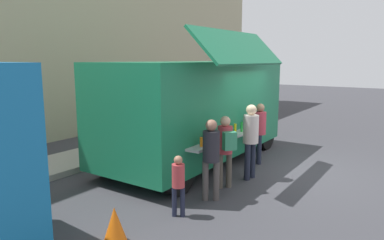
{
  "coord_description": "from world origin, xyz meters",
  "views": [
    {
      "loc": [
        -8.51,
        -2.76,
        2.78
      ],
      "look_at": [
        -1.42,
        2.15,
        1.3
      ],
      "focal_mm": 33.16,
      "sensor_mm": 36.0,
      "label": 1
    }
  ],
  "objects": [
    {
      "name": "ground_plane",
      "position": [
        0.0,
        0.0,
        0.0
      ],
      "size": [
        60.0,
        60.0,
        0.0
      ],
      "primitive_type": "plane",
      "color": "#38383D"
    },
    {
      "name": "curb_strip",
      "position": [
        -4.62,
        5.15,
        0.07
      ],
      "size": [
        28.0,
        1.6,
        0.15
      ],
      "primitive_type": "cube",
      "color": "#9E998E",
      "rests_on": "ground"
    },
    {
      "name": "food_truck_main",
      "position": [
        -0.62,
        2.53,
        1.49
      ],
      "size": [
        6.02,
        3.21,
        3.44
      ],
      "rotation": [
        0.0,
        0.0,
        0.01
      ],
      "color": "#1A794D",
      "rests_on": "ground"
    },
    {
      "name": "traffic_cone_orange",
      "position": [
        -4.99,
        1.12,
        0.28
      ],
      "size": [
        0.36,
        0.36,
        0.55
      ],
      "primitive_type": "cone",
      "color": "orange",
      "rests_on": "ground"
    },
    {
      "name": "trash_bin",
      "position": [
        3.36,
        4.85,
        0.48
      ],
      "size": [
        0.6,
        0.6,
        0.96
      ],
      "primitive_type": "cylinder",
      "color": "#2F5B36",
      "rests_on": "ground"
    },
    {
      "name": "customer_front_ordering",
      "position": [
        -1.14,
        0.69,
        1.05
      ],
      "size": [
        0.37,
        0.36,
        1.76
      ],
      "rotation": [
        0.0,
        0.0,
        1.47
      ],
      "color": "#1E2435",
      "rests_on": "ground"
    },
    {
      "name": "customer_mid_with_backpack",
      "position": [
        -2.03,
        0.85,
        0.97
      ],
      "size": [
        0.47,
        0.51,
        1.59
      ],
      "rotation": [
        0.0,
        0.0,
        0.91
      ],
      "color": "#50483E",
      "rests_on": "ground"
    },
    {
      "name": "customer_rear_waiting",
      "position": [
        -2.77,
        0.76,
        0.98
      ],
      "size": [
        0.33,
        0.33,
        1.63
      ],
      "rotation": [
        0.0,
        0.0,
        0.58
      ],
      "color": "#4B4442",
      "rests_on": "ground"
    },
    {
      "name": "customer_extra_browsing",
      "position": [
        0.17,
        1.05,
        0.97
      ],
      "size": [
        0.33,
        0.33,
        1.63
      ],
      "rotation": [
        0.0,
        0.0,
        2.02
      ],
      "color": "#1D2235",
      "rests_on": "ground"
    },
    {
      "name": "child_near_queue",
      "position": [
        -3.73,
        0.84,
        0.67
      ],
      "size": [
        0.23,
        0.23,
        1.12
      ],
      "rotation": [
        0.0,
        0.0,
        0.5
      ],
      "color": "#1E2236",
      "rests_on": "ground"
    }
  ]
}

